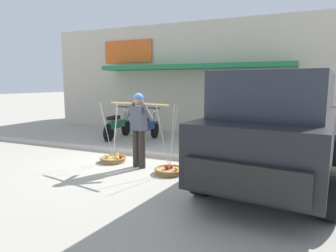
{
  "coord_description": "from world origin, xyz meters",
  "views": [
    {
      "loc": [
        3.47,
        -6.13,
        1.91
      ],
      "look_at": [
        0.49,
        0.6,
        0.85
      ],
      "focal_mm": 31.93,
      "sensor_mm": 36.0,
      "label": 1
    }
  ],
  "objects_px": {
    "fruit_basket_left_side": "(169,170)",
    "fruit_basket_right_side": "(113,159)",
    "parked_truck": "(279,123)",
    "motorcycle_nearest_shop": "(117,126)",
    "fruit_vendor": "(139,125)",
    "motorcycle_second_in_row": "(147,128)"
  },
  "relations": [
    {
      "from": "parked_truck",
      "to": "motorcycle_second_in_row",
      "type": "bearing_deg",
      "value": 149.86
    },
    {
      "from": "fruit_vendor",
      "to": "motorcycle_nearest_shop",
      "type": "distance_m",
      "value": 3.8
    },
    {
      "from": "motorcycle_nearest_shop",
      "to": "parked_truck",
      "type": "relative_size",
      "value": 0.37
    },
    {
      "from": "fruit_vendor",
      "to": "parked_truck",
      "type": "distance_m",
      "value": 2.96
    },
    {
      "from": "motorcycle_second_in_row",
      "to": "parked_truck",
      "type": "distance_m",
      "value": 4.89
    },
    {
      "from": "fruit_basket_left_side",
      "to": "motorcycle_nearest_shop",
      "type": "relative_size",
      "value": 0.8
    },
    {
      "from": "fruit_basket_left_side",
      "to": "motorcycle_nearest_shop",
      "type": "bearing_deg",
      "value": 137.5
    },
    {
      "from": "fruit_basket_left_side",
      "to": "parked_truck",
      "type": "bearing_deg",
      "value": 13.85
    },
    {
      "from": "motorcycle_nearest_shop",
      "to": "motorcycle_second_in_row",
      "type": "height_order",
      "value": "same"
    },
    {
      "from": "motorcycle_second_in_row",
      "to": "fruit_basket_left_side",
      "type": "bearing_deg",
      "value": -54.89
    },
    {
      "from": "parked_truck",
      "to": "fruit_basket_right_side",
      "type": "bearing_deg",
      "value": -176.99
    },
    {
      "from": "fruit_basket_right_side",
      "to": "motorcycle_nearest_shop",
      "type": "xyz_separation_m",
      "value": [
        -1.64,
        2.68,
        0.38
      ]
    },
    {
      "from": "fruit_vendor",
      "to": "motorcycle_second_in_row",
      "type": "bearing_deg",
      "value": 114.19
    },
    {
      "from": "fruit_vendor",
      "to": "fruit_basket_left_side",
      "type": "xyz_separation_m",
      "value": [
        0.82,
        -0.16,
        -0.9
      ]
    },
    {
      "from": "fruit_basket_right_side",
      "to": "parked_truck",
      "type": "xyz_separation_m",
      "value": [
        3.75,
        0.2,
        1.06
      ]
    },
    {
      "from": "fruit_basket_left_side",
      "to": "fruit_basket_right_side",
      "type": "bearing_deg",
      "value": 168.83
    },
    {
      "from": "motorcycle_nearest_shop",
      "to": "parked_truck",
      "type": "bearing_deg",
      "value": -24.74
    },
    {
      "from": "fruit_basket_right_side",
      "to": "motorcycle_second_in_row",
      "type": "bearing_deg",
      "value": 99.44
    },
    {
      "from": "fruit_basket_left_side",
      "to": "parked_truck",
      "type": "distance_m",
      "value": 2.42
    },
    {
      "from": "motorcycle_nearest_shop",
      "to": "fruit_vendor",
      "type": "bearing_deg",
      "value": -49.16
    },
    {
      "from": "motorcycle_second_in_row",
      "to": "fruit_basket_right_side",
      "type": "bearing_deg",
      "value": -80.56
    },
    {
      "from": "fruit_basket_right_side",
      "to": "parked_truck",
      "type": "relative_size",
      "value": 0.29
    }
  ]
}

